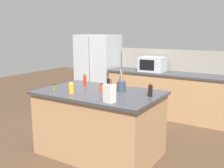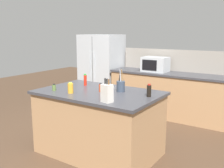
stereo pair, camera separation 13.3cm
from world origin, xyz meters
The scene contains 13 objects.
ground_plane centered at (0.00, 0.00, 0.00)m, with size 14.00×14.00×0.00m, color #473323.
back_counter_run centered at (0.30, 2.20, 0.47)m, with size 2.72×0.66×0.94m.
wall_backsplash centered at (0.30, 2.52, 1.17)m, with size 2.68×0.03×0.46m, color gray.
kitchen_island centered at (0.00, 0.00, 0.47)m, with size 1.74×1.10×0.94m.
refrigerator centered at (-1.58, 2.25, 0.86)m, with size 0.95×0.75×1.71m.
microwave centered at (-0.12, 2.20, 1.10)m, with size 0.53×0.39×0.31m.
knife_block centered at (0.43, -0.41, 1.05)m, with size 0.15×0.13×0.29m.
utensil_crock centered at (0.26, 0.18, 1.02)m, with size 0.12×0.12×0.32m.
spice_jar_paprika centered at (0.03, 0.01, 1.00)m, with size 0.05×0.05×0.12m.
hot_sauce_bottle centered at (-0.43, 0.23, 1.03)m, with size 0.05×0.05×0.18m.
soy_sauce_bottle centered at (0.74, 0.12, 1.02)m, with size 0.06×0.06×0.17m.
spice_jar_oregano centered at (-0.56, -0.32, 0.99)m, with size 0.05×0.05×0.10m.
honey_jar centered at (-0.26, -0.29, 1.01)m, with size 0.08×0.08×0.15m.
Camera 2 is at (2.18, -2.93, 1.78)m, focal length 42.00 mm.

